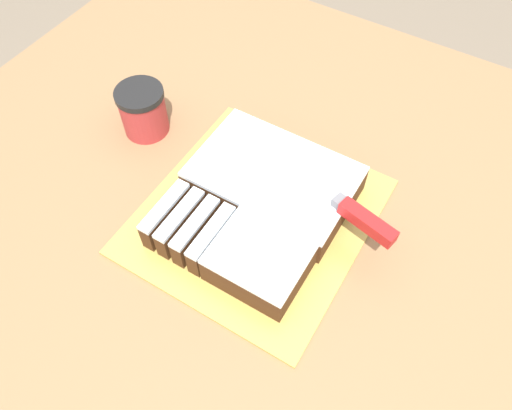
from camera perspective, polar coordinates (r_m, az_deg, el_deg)
ground_plane at (r=1.65m, az=2.43°, el=-18.96°), size 8.00×8.00×0.00m
countertop at (r=1.22m, az=3.18°, el=-13.13°), size 1.40×1.10×0.90m
cake_board at (r=0.81m, az=-0.00°, el=-1.24°), size 0.35×0.37×0.01m
cake at (r=0.79m, az=0.52°, el=0.14°), size 0.26×0.28×0.06m
knife at (r=0.76m, az=10.35°, el=-0.15°), size 0.33×0.09×0.02m
coffee_cup at (r=0.93m, az=-12.78°, el=10.48°), size 0.09×0.09×0.09m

